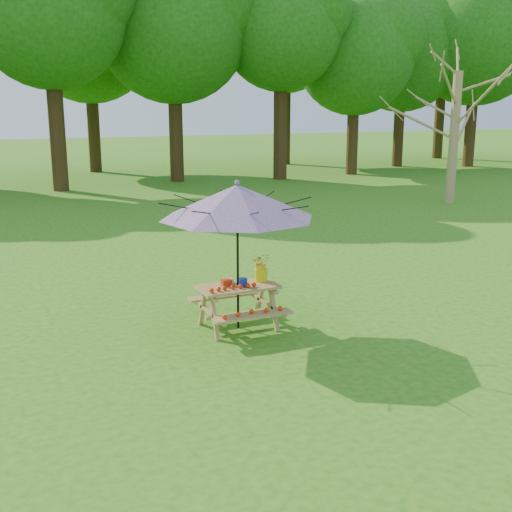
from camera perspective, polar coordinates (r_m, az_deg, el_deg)
name	(u,v)px	position (r m, az deg, el deg)	size (l,w,h in m)	color
ground	(499,373)	(8.86, 20.76, -9.72)	(120.00, 120.00, 0.00)	#296F15
bare_tree	(463,13)	(23.09, 17.90, 19.87)	(6.41, 6.41, 10.18)	#998053
picnic_table	(238,307)	(9.78, -1.60, -4.58)	(1.20, 1.32, 0.67)	#A27549
patio_umbrella	(237,202)	(9.41, -1.67, 4.86)	(2.66, 2.66, 2.26)	black
produce_bins	(234,282)	(9.68, -1.97, -2.33)	(0.35, 0.40, 0.13)	#B82D0E
tomatoes_row	(233,288)	(9.46, -2.04, -2.82)	(0.77, 0.13, 0.07)	red
flower_bucket	(261,266)	(9.87, 0.46, -0.92)	(0.30, 0.27, 0.44)	#E1E30B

